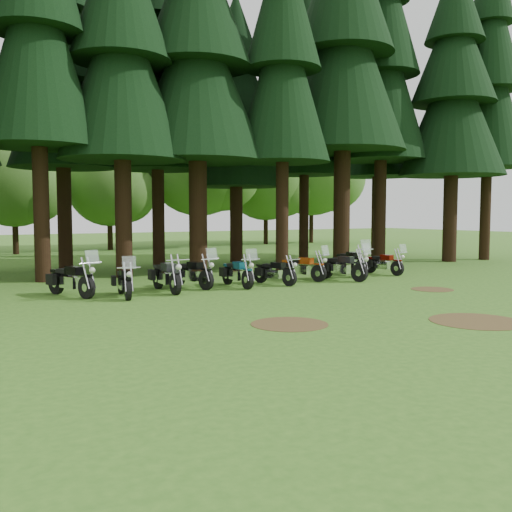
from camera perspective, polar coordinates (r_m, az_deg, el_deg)
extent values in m
plane|color=#35681D|center=(16.61, 8.05, -4.60)|extent=(120.00, 120.00, 0.00)
cylinder|color=black|center=(22.62, -20.69, 5.14)|extent=(0.58, 0.58, 5.99)
cone|color=black|center=(23.45, -21.09, 19.30)|extent=(4.32, 4.32, 7.49)
cylinder|color=black|center=(23.27, -13.13, 4.75)|extent=(0.66, 0.66, 5.57)
cone|color=black|center=(23.92, -13.35, 17.63)|extent=(4.95, 4.95, 6.96)
cylinder|color=black|center=(24.51, -5.82, 4.96)|extent=(0.77, 0.77, 5.70)
cone|color=black|center=(25.17, -5.92, 17.49)|extent=(5.81, 5.81, 7.12)
cylinder|color=black|center=(24.92, 2.63, 4.98)|extent=(0.55, 0.55, 5.71)
cone|color=black|center=(25.58, 2.68, 17.33)|extent=(4.15, 4.15, 7.14)
cylinder|color=black|center=(27.87, 8.57, 5.80)|extent=(0.80, 0.80, 6.62)
cone|color=black|center=(28.75, 8.72, 18.54)|extent=(5.98, 5.98, 8.27)
cylinder|color=black|center=(30.65, 12.29, 5.36)|extent=(0.64, 0.64, 6.35)
cone|color=black|center=(31.36, 12.47, 16.54)|extent=(4.79, 4.79, 7.93)
cone|color=black|center=(32.37, 12.59, 23.03)|extent=(3.84, 3.84, 6.70)
cylinder|color=black|center=(31.82, 18.85, 4.35)|extent=(0.72, 0.72, 5.41)
cone|color=black|center=(32.26, 19.08, 13.60)|extent=(5.44, 5.44, 6.77)
cone|color=black|center=(32.94, 19.22, 19.09)|extent=(4.35, 4.35, 5.71)
cylinder|color=black|center=(33.71, 21.97, 4.77)|extent=(0.57, 0.57, 6.03)
cone|color=black|center=(34.28, 22.25, 14.47)|extent=(4.25, 4.25, 7.54)
cone|color=black|center=(35.10, 22.43, 20.19)|extent=(3.40, 3.40, 6.36)
cylinder|color=black|center=(27.79, -18.60, 4.54)|extent=(0.65, 0.65, 5.55)
cone|color=black|center=(28.34, -18.87, 15.36)|extent=(4.85, 4.85, 6.94)
cone|color=black|center=(29.16, -19.04, 21.69)|extent=(3.88, 3.88, 5.86)
cylinder|color=black|center=(27.55, -9.75, 4.67)|extent=(0.58, 0.58, 5.52)
cone|color=black|center=(28.09, -9.89, 15.52)|extent=(4.35, 4.35, 6.90)
cone|color=black|center=(28.91, -9.98, 21.86)|extent=(3.48, 3.48, 5.83)
cylinder|color=black|center=(29.70, -1.98, 3.90)|extent=(0.66, 0.66, 4.70)
cone|color=black|center=(30.01, -2.01, 12.52)|extent=(4.94, 4.94, 5.87)
cone|color=black|center=(30.53, -2.02, 17.68)|extent=(3.95, 3.95, 4.96)
cone|color=black|center=(31.11, -2.03, 21.63)|extent=(2.77, 2.77, 3.91)
cylinder|color=black|center=(31.54, 4.81, 4.70)|extent=(0.53, 0.53, 5.56)
cone|color=black|center=(32.02, 4.87, 14.29)|extent=(3.94, 3.94, 6.95)
cone|color=black|center=(32.75, 4.91, 19.95)|extent=(3.15, 3.15, 5.87)
cylinder|color=black|center=(34.84, 11.98, 4.66)|extent=(0.61, 0.61, 5.65)
cone|color=black|center=(35.30, 12.13, 13.48)|extent=(4.59, 4.59, 7.06)
cone|color=black|center=(35.98, 12.21, 18.73)|extent=(3.67, 3.67, 5.96)
cone|color=black|center=(36.74, 12.29, 22.73)|extent=(2.57, 2.57, 4.71)
cylinder|color=black|center=(38.45, -22.92, 2.06)|extent=(0.36, 0.36, 2.55)
sphere|color=#35631E|center=(38.49, -23.07, 7.12)|extent=(5.95, 5.95, 5.95)
sphere|color=#35631E|center=(37.95, -21.37, 6.31)|extent=(4.25, 4.25, 4.25)
cylinder|color=black|center=(40.96, -14.39, 2.33)|extent=(0.36, 0.36, 2.47)
sphere|color=#35631E|center=(40.99, -14.47, 6.93)|extent=(5.76, 5.76, 5.76)
sphere|color=#35631E|center=(40.63, -12.85, 6.17)|extent=(4.12, 4.12, 4.12)
cylinder|color=black|center=(42.81, -5.68, 3.22)|extent=(0.36, 0.36, 3.52)
sphere|color=#35631E|center=(42.97, -5.73, 9.49)|extent=(8.21, 8.21, 8.21)
sphere|color=#35631E|center=(42.69, -3.45, 8.43)|extent=(5.87, 5.87, 5.87)
cylinder|color=black|center=(47.09, 0.98, 2.99)|extent=(0.36, 0.36, 2.94)
sphere|color=#35631E|center=(47.16, 0.99, 7.75)|extent=(6.86, 6.86, 6.86)
sphere|color=#35631E|center=(47.10, 2.72, 6.92)|extent=(4.90, 4.90, 4.90)
cylinder|color=black|center=(49.52, 5.55, 3.37)|extent=(0.36, 0.36, 3.52)
sphere|color=#35631E|center=(49.67, 5.59, 8.78)|extent=(8.20, 8.20, 8.20)
sphere|color=#35631E|center=(49.72, 7.54, 7.81)|extent=(5.86, 5.86, 5.86)
cylinder|color=#4C3D1E|center=(13.26, 3.36, -6.81)|extent=(1.80, 1.80, 0.01)
cylinder|color=#4C3D1E|center=(20.05, 17.20, -3.20)|extent=(1.40, 1.40, 0.01)
cylinder|color=#4C3D1E|center=(14.54, 21.21, -6.10)|extent=(2.20, 2.20, 0.01)
cylinder|color=black|center=(17.78, -16.58, -3.03)|extent=(0.38, 0.69, 0.69)
cylinder|color=black|center=(19.11, -19.35, -2.59)|extent=(0.38, 0.69, 0.69)
cube|color=silver|center=(18.47, -18.11, -2.50)|extent=(0.53, 0.78, 0.35)
cube|color=black|center=(18.23, -17.73, -1.40)|extent=(0.49, 0.64, 0.25)
cube|color=black|center=(18.64, -18.54, -1.43)|extent=(0.49, 0.64, 0.12)
cube|color=silver|center=(17.43, -16.06, -0.11)|extent=(0.45, 0.28, 0.41)
cylinder|color=black|center=(17.17, -12.68, -3.33)|extent=(0.23, 0.63, 0.62)
cylinder|color=black|center=(18.59, -13.35, -2.76)|extent=(0.23, 0.63, 0.62)
cube|color=silver|center=(17.91, -13.06, -2.75)|extent=(0.37, 0.69, 0.32)
cube|color=black|center=(17.66, -12.97, -1.74)|extent=(0.36, 0.55, 0.22)
cube|color=black|center=(18.09, -13.17, -1.73)|extent=(0.36, 0.55, 0.11)
cube|color=silver|center=(16.80, -12.58, -0.63)|extent=(0.41, 0.18, 0.37)
cylinder|color=black|center=(18.04, -8.07, -2.77)|extent=(0.17, 0.70, 0.70)
cylinder|color=black|center=(19.57, -9.77, -2.24)|extent=(0.17, 0.70, 0.70)
cube|color=silver|center=(18.84, -9.01, -2.19)|extent=(0.32, 0.75, 0.36)
cube|color=#25242A|center=(18.57, -8.77, -1.10)|extent=(0.34, 0.59, 0.25)
cube|color=black|center=(19.03, -9.27, -1.10)|extent=(0.34, 0.59, 0.13)
cylinder|color=black|center=(19.06, -5.01, -2.42)|extent=(0.29, 0.68, 0.66)
cylinder|color=black|center=(20.29, -7.77, -2.03)|extent=(0.29, 0.68, 0.66)
cube|color=silver|center=(19.70, -6.52, -1.95)|extent=(0.43, 0.75, 0.34)
cube|color=black|center=(19.48, -6.12, -0.95)|extent=(0.42, 0.61, 0.24)
cube|color=black|center=(19.85, -6.94, -0.97)|extent=(0.42, 0.61, 0.12)
cube|color=silver|center=(18.75, -4.45, 0.21)|extent=(0.44, 0.22, 0.40)
cylinder|color=black|center=(19.18, -0.86, -2.39)|extent=(0.16, 0.65, 0.65)
cylinder|color=black|center=(20.52, -2.86, -1.95)|extent=(0.16, 0.65, 0.65)
cube|color=silver|center=(19.88, -1.96, -1.90)|extent=(0.30, 0.69, 0.33)
cube|color=#13516B|center=(19.64, -1.66, -0.94)|extent=(0.31, 0.55, 0.23)
cube|color=black|center=(20.05, -2.25, -0.95)|extent=(0.31, 0.55, 0.12)
cube|color=silver|center=(18.84, -0.44, 0.15)|extent=(0.41, 0.14, 0.39)
cylinder|color=black|center=(20.04, 3.36, -2.18)|extent=(0.28, 0.61, 0.59)
cylinder|color=black|center=(20.97, 0.46, -1.88)|extent=(0.28, 0.61, 0.59)
cube|color=silver|center=(20.52, 1.78, -1.79)|extent=(0.41, 0.67, 0.31)
cube|color=black|center=(20.35, 2.22, -0.93)|extent=(0.39, 0.55, 0.22)
cube|color=black|center=(20.63, 1.36, -0.95)|extent=(0.39, 0.55, 0.11)
cylinder|color=black|center=(21.36, 6.28, -1.73)|extent=(0.34, 0.65, 0.64)
cylinder|color=black|center=(22.22, 3.06, -1.48)|extent=(0.34, 0.65, 0.64)
cube|color=silver|center=(21.80, 4.54, -1.37)|extent=(0.48, 0.73, 0.33)
cube|color=#A23B0D|center=(21.64, 5.02, -0.49)|extent=(0.45, 0.60, 0.23)
cube|color=black|center=(21.90, 4.07, -0.53)|extent=(0.45, 0.60, 0.12)
cube|color=silver|center=(21.12, 6.95, 0.54)|extent=(0.42, 0.25, 0.38)
cylinder|color=black|center=(21.56, 10.29, -1.67)|extent=(0.31, 0.69, 0.68)
cylinder|color=black|center=(22.48, 6.95, -1.39)|extent=(0.31, 0.69, 0.68)
cube|color=silver|center=(22.03, 8.48, -1.28)|extent=(0.46, 0.77, 0.35)
cube|color=black|center=(21.86, 8.99, -0.36)|extent=(0.44, 0.62, 0.25)
cube|color=black|center=(22.14, 8.00, -0.40)|extent=(0.44, 0.62, 0.12)
cube|color=silver|center=(21.31, 11.01, 0.71)|extent=(0.45, 0.23, 0.40)
cylinder|color=black|center=(23.10, 10.47, -1.23)|extent=(0.27, 0.73, 0.71)
cylinder|color=black|center=(24.53, 8.43, -0.89)|extent=(0.27, 0.73, 0.71)
cube|color=silver|center=(23.85, 9.36, -0.81)|extent=(0.43, 0.80, 0.37)
cube|color=black|center=(23.60, 9.67, 0.08)|extent=(0.42, 0.64, 0.26)
cube|color=black|center=(24.03, 9.07, 0.06)|extent=(0.42, 0.64, 0.13)
cube|color=silver|center=(22.75, 10.93, 1.10)|extent=(0.47, 0.21, 0.43)
cylinder|color=black|center=(24.01, 13.94, -1.20)|extent=(0.20, 0.62, 0.61)
cylinder|color=black|center=(24.91, 11.35, -0.97)|extent=(0.20, 0.62, 0.61)
cube|color=silver|center=(24.48, 12.54, -0.88)|extent=(0.34, 0.67, 0.31)
cube|color=#640E06|center=(24.31, 12.94, -0.14)|extent=(0.34, 0.54, 0.22)
cube|color=black|center=(24.59, 12.17, -0.16)|extent=(0.34, 0.54, 0.11)
cube|color=silver|center=(23.77, 14.50, 0.72)|extent=(0.40, 0.16, 0.37)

